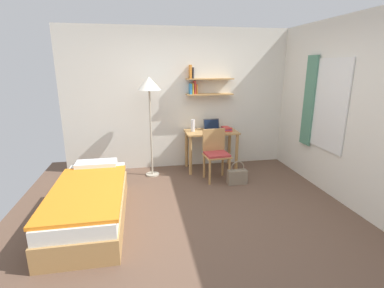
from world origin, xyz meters
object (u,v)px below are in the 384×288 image
(laptop, at_px, (212,128))
(book_stack, at_px, (226,129))
(desk, at_px, (211,139))
(desk_chair, at_px, (216,152))
(standing_lamp, at_px, (149,89))
(bed, at_px, (90,203))
(water_bottle, at_px, (193,125))
(handbag, at_px, (237,176))

(laptop, relative_size, book_stack, 1.21)
(desk, xyz_separation_m, desk_chair, (-0.04, -0.49, -0.11))
(desk_chair, relative_size, laptop, 2.84)
(desk_chair, bearing_deg, standing_lamp, 160.89)
(desk, bearing_deg, laptop, 67.96)
(bed, bearing_deg, desk, 37.98)
(standing_lamp, distance_m, book_stack, 1.60)
(standing_lamp, relative_size, book_stack, 6.91)
(bed, distance_m, desk_chair, 2.21)
(standing_lamp, relative_size, laptop, 5.70)
(standing_lamp, bearing_deg, bed, -121.01)
(book_stack, bearing_deg, water_bottle, 174.05)
(bed, bearing_deg, laptop, 38.72)
(desk, height_order, desk_chair, desk_chair)
(desk_chair, xyz_separation_m, book_stack, (0.33, 0.48, 0.29))
(desk, xyz_separation_m, standing_lamp, (-1.12, -0.12, 0.95))
(laptop, relative_size, water_bottle, 1.40)
(desk_chair, distance_m, laptop, 0.64)
(desk, relative_size, water_bottle, 4.40)
(desk_chair, relative_size, standing_lamp, 0.50)
(desk_chair, xyz_separation_m, handbag, (0.30, -0.28, -0.36))
(standing_lamp, distance_m, handbag, 2.08)
(bed, xyz_separation_m, handbag, (2.24, 0.76, -0.11))
(bed, relative_size, laptop, 6.29)
(desk_chair, height_order, water_bottle, water_bottle)
(laptop, distance_m, handbag, 1.10)
(handbag, bearing_deg, desk_chair, 137.18)
(book_stack, bearing_deg, bed, -146.00)
(water_bottle, distance_m, book_stack, 0.64)
(bed, distance_m, handbag, 2.37)
(laptop, distance_m, book_stack, 0.27)
(water_bottle, bearing_deg, bed, -135.74)
(laptop, relative_size, handbag, 0.77)
(desk, relative_size, handbag, 2.42)
(bed, height_order, water_bottle, water_bottle)
(standing_lamp, bearing_deg, water_bottle, 12.35)
(standing_lamp, distance_m, laptop, 1.38)
(desk, bearing_deg, desk_chair, -94.76)
(bed, bearing_deg, book_stack, 34.00)
(desk, relative_size, laptop, 3.15)
(desk_chair, distance_m, handbag, 0.55)
(book_stack, bearing_deg, desk_chair, -124.45)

